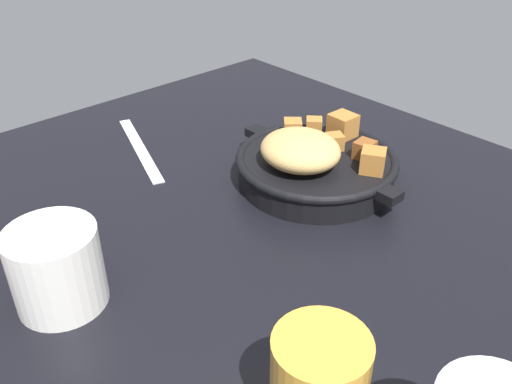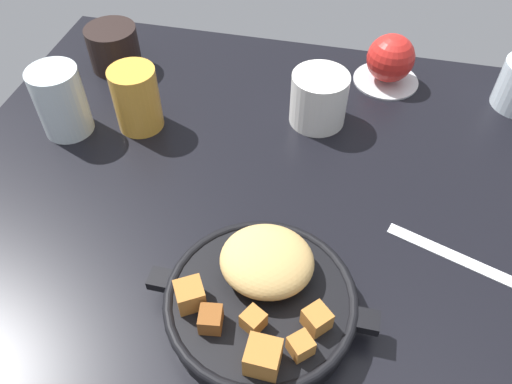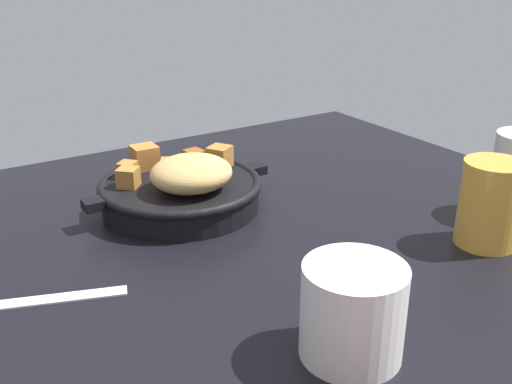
{
  "view_description": "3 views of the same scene",
  "coord_description": "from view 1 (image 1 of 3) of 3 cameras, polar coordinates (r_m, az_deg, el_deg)",
  "views": [
    {
      "loc": [
        -37.52,
        33.78,
        37.08
      ],
      "look_at": [
        2.7,
        -3.19,
        3.02
      ],
      "focal_mm": 38.7,
      "sensor_mm": 36.0,
      "label": 1
    },
    {
      "loc": [
        8.62,
        -40.97,
        50.92
      ],
      "look_at": [
        -0.97,
        0.97,
        3.14
      ],
      "focal_mm": 35.49,
      "sensor_mm": 36.0,
      "label": 2
    },
    {
      "loc": [
        32.45,
        50.66,
        31.15
      ],
      "look_at": [
        1.06,
        1.05,
        7.02
      ],
      "focal_mm": 41.65,
      "sensor_mm": 36.0,
      "label": 3
    }
  ],
  "objects": [
    {
      "name": "ground_plane",
      "position": [
        0.63,
        -0.48,
        -5.23
      ],
      "size": [
        91.08,
        83.55,
        2.4
      ],
      "primitive_type": "cube",
      "color": "black"
    },
    {
      "name": "cast_iron_skillet",
      "position": [
        0.71,
        6.08,
        3.03
      ],
      "size": [
        25.13,
        20.87,
        7.95
      ],
      "color": "black",
      "rests_on": "ground_plane"
    },
    {
      "name": "butter_knife",
      "position": [
        0.82,
        -11.92,
        4.45
      ],
      "size": [
        20.54,
        8.44,
        0.36
      ],
      "primitive_type": "cube",
      "rotation": [
        0.0,
        0.0,
        -0.33
      ],
      "color": "silver",
      "rests_on": "ground_plane"
    },
    {
      "name": "ceramic_mug_white",
      "position": [
        0.55,
        -19.91,
        -7.39
      ],
      "size": [
        8.52,
        8.52,
        8.12
      ],
      "primitive_type": "cylinder",
      "color": "silver",
      "rests_on": "ground_plane"
    }
  ]
}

